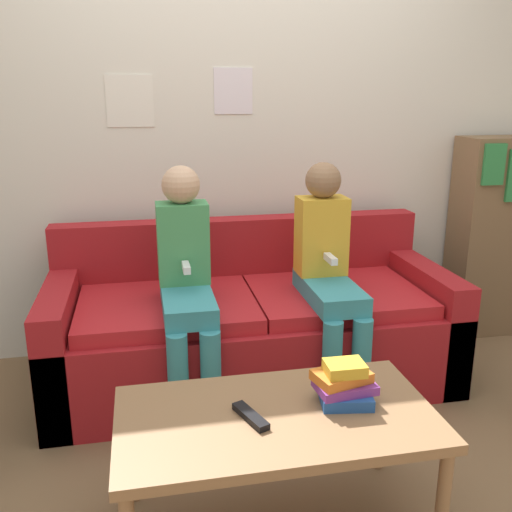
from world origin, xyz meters
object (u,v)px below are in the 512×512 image
Objects in this scene: couch at (251,328)px; tv_remote at (251,416)px; coffee_table at (276,426)px; bookshelf at (494,236)px; person_left at (186,277)px; person_right at (329,269)px.

couch is 11.62× the size of tv_remote.
bookshelf reaches higher than coffee_table.
bookshelf is at bearing 15.24° from person_left.
tv_remote is at bearing -141.31° from bookshelf.
person_right is at bearing 37.50° from tv_remote.
couch is at bearing 57.98° from tv_remote.
person_left is at bearing 103.31° from coffee_table.
bookshelf is at bearing 39.77° from coffee_table.
couch is 1.77× the size of person_left.
couch is 1.77× the size of person_right.
couch is 0.53m from person_right.
bookshelf is (1.80, 1.44, 0.15)m from tv_remote.
person_right is at bearing -28.85° from couch.
tv_remote is 0.14× the size of bookshelf.
couch is at bearing 83.37° from coffee_table.
bookshelf is at bearing 22.98° from person_right.
bookshelf is (1.92, 0.52, -0.03)m from person_left.
person_left is 6.57× the size of tv_remote.
tv_remote is 2.31m from bookshelf.
person_right is (0.35, -0.19, 0.36)m from couch.
coffee_table is at bearing -9.70° from tv_remote.
couch is 1.65m from bookshelf.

